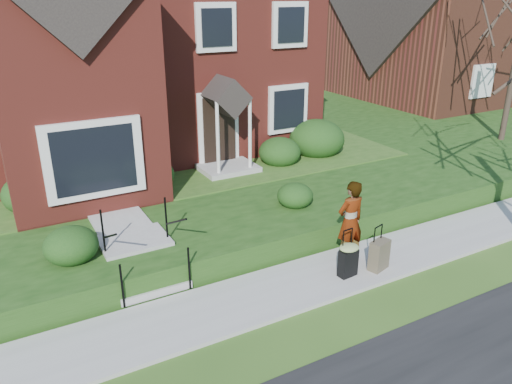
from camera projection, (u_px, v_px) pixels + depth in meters
ground at (293, 288)px, 9.96m from camera, size 120.00×120.00×0.00m
sidewalk at (293, 286)px, 9.94m from camera, size 60.00×1.60×0.08m
terrace at (231, 128)px, 20.50m from camera, size 44.00×20.00×0.60m
walkway at (104, 198)px, 12.66m from camera, size 1.20×6.00×0.06m
main_house at (126, 0)px, 15.72m from camera, size 10.40×10.20×9.40m
front_steps at (141, 257)px, 10.15m from camera, size 1.40×2.02×1.50m
foundation_shrubs at (229, 159)px, 14.08m from camera, size 10.19×4.79×1.25m
woman at (350, 221)px, 10.53m from camera, size 0.67×0.45×1.81m
suitcase_black at (348, 258)px, 10.09m from camera, size 0.46×0.39×1.03m
suitcase_olive at (379, 255)px, 10.37m from camera, size 0.50×0.37×0.98m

